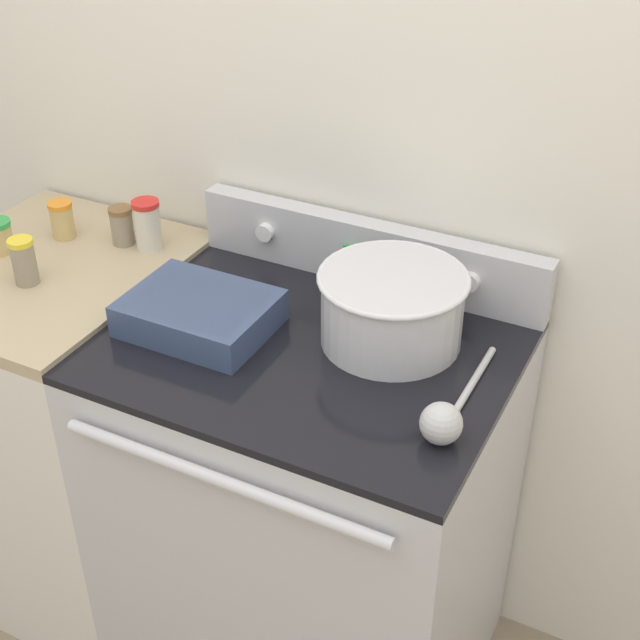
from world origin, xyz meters
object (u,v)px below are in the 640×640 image
at_px(casserole_dish, 200,311).
at_px(spice_jar_yellow_cap, 24,261).
at_px(spice_jar_red_cap, 148,225).
at_px(spice_jar_brown_cap, 122,225).
at_px(ladle, 445,419).
at_px(mixing_bowl, 392,305).
at_px(spice_jar_orange_cap, 62,219).

height_order(casserole_dish, spice_jar_yellow_cap, spice_jar_yellow_cap).
height_order(spice_jar_red_cap, spice_jar_brown_cap, spice_jar_red_cap).
height_order(casserole_dish, ladle, ladle).
relative_size(ladle, spice_jar_brown_cap, 3.60).
height_order(mixing_bowl, casserole_dish, mixing_bowl).
relative_size(spice_jar_red_cap, spice_jar_brown_cap, 1.32).
relative_size(mixing_bowl, spice_jar_orange_cap, 3.30).
xyz_separation_m(ladle, spice_jar_red_cap, (-0.84, 0.30, 0.04)).
xyz_separation_m(mixing_bowl, casserole_dish, (-0.36, -0.13, -0.05)).
distance_m(ladle, spice_jar_yellow_cap, 0.98).
bearing_deg(mixing_bowl, spice_jar_brown_cap, 174.12).
relative_size(mixing_bowl, spice_jar_red_cap, 2.46).
bearing_deg(spice_jar_brown_cap, ladle, -18.07).
xyz_separation_m(spice_jar_yellow_cap, spice_jar_orange_cap, (-0.07, 0.20, -0.01)).
height_order(spice_jar_brown_cap, spice_jar_yellow_cap, spice_jar_yellow_cap).
distance_m(ladle, spice_jar_orange_cap, 1.09).
distance_m(mixing_bowl, spice_jar_orange_cap, 0.86).
bearing_deg(spice_jar_red_cap, spice_jar_brown_cap, -174.57).
distance_m(spice_jar_red_cap, spice_jar_orange_cap, 0.22).
bearing_deg(spice_jar_yellow_cap, spice_jar_brown_cap, 72.92).
relative_size(ladle, spice_jar_orange_cap, 3.67).
relative_size(spice_jar_yellow_cap, spice_jar_orange_cap, 1.18).
xyz_separation_m(spice_jar_red_cap, spice_jar_brown_cap, (-0.07, -0.01, -0.01)).
height_order(casserole_dish, spice_jar_brown_cap, spice_jar_brown_cap).
xyz_separation_m(spice_jar_red_cap, spice_jar_yellow_cap, (-0.14, -0.25, -0.01)).
relative_size(mixing_bowl, spice_jar_brown_cap, 3.24).
distance_m(spice_jar_yellow_cap, spice_jar_orange_cap, 0.22).
xyz_separation_m(ladle, spice_jar_brown_cap, (-0.91, 0.30, 0.02)).
xyz_separation_m(mixing_bowl, spice_jar_orange_cap, (-0.86, 0.04, -0.03)).
bearing_deg(mixing_bowl, casserole_dish, -160.09).
relative_size(spice_jar_brown_cap, spice_jar_yellow_cap, 0.86).
relative_size(casserole_dish, spice_jar_orange_cap, 3.22).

